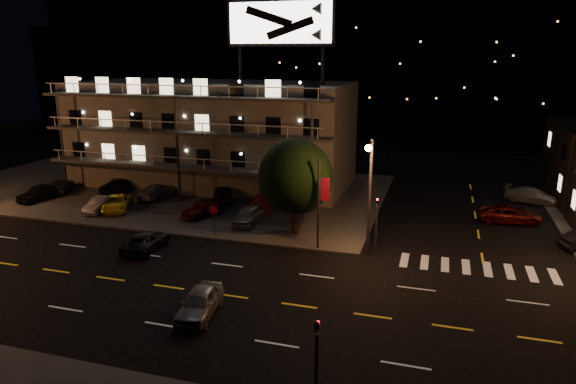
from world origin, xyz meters
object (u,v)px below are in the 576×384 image
(lot_car_7, at_px, (159,191))
(road_car_west, at_px, (146,241))
(lot_car_2, at_px, (117,203))
(tree, at_px, (295,179))
(road_car_east, at_px, (199,303))
(lot_car_4, at_px, (248,215))

(lot_car_7, distance_m, road_car_west, 12.98)
(lot_car_2, bearing_deg, tree, -28.99)
(tree, height_order, lot_car_2, tree)
(road_car_east, bearing_deg, lot_car_4, 94.42)
(lot_car_4, height_order, road_car_west, lot_car_4)
(lot_car_2, height_order, lot_car_4, lot_car_4)
(lot_car_7, bearing_deg, road_car_east, 134.95)
(tree, height_order, road_car_west, tree)
(lot_car_2, xyz_separation_m, lot_car_7, (1.44, 4.50, 0.04))
(lot_car_2, relative_size, road_car_west, 1.03)
(tree, relative_size, road_car_east, 1.73)
(lot_car_4, bearing_deg, tree, -16.91)
(lot_car_4, distance_m, road_car_east, 14.68)
(lot_car_7, relative_size, road_car_west, 1.05)
(lot_car_7, bearing_deg, tree, 167.79)
(lot_car_4, xyz_separation_m, road_car_west, (-4.97, -6.98, -0.23))
(lot_car_4, distance_m, road_car_west, 8.57)
(lot_car_7, bearing_deg, lot_car_2, 81.70)
(lot_car_2, relative_size, lot_car_4, 1.12)
(tree, relative_size, lot_car_7, 1.57)
(lot_car_4, bearing_deg, road_car_west, -125.02)
(lot_car_2, bearing_deg, lot_car_4, -24.55)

